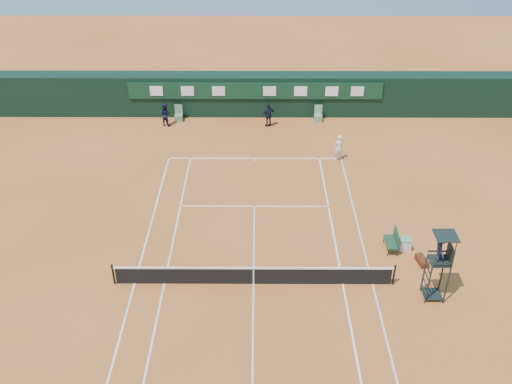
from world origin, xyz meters
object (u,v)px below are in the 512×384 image
umpire_chair (441,253)px  player_bench (393,240)px  player (339,148)px  cooler (405,243)px  tennis_net (253,275)px

umpire_chair → player_bench: size_ratio=2.85×
player → player_bench: bearing=77.5°
player_bench → cooler: bearing=4.8°
tennis_net → umpire_chair: bearing=-5.9°
tennis_net → player: (5.27, 11.75, 0.35)m
cooler → player_bench: bearing=-175.2°
cooler → player: player is taller
umpire_chair → player: size_ratio=1.99×
tennis_net → umpire_chair: umpire_chair is taller
tennis_net → cooler: (7.50, 2.63, -0.18)m
umpire_chair → player: 12.96m
tennis_net → player_bench: bearing=20.6°
umpire_chair → cooler: umpire_chair is taller
umpire_chair → player_bench: 4.03m
umpire_chair → player: bearing=102.2°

